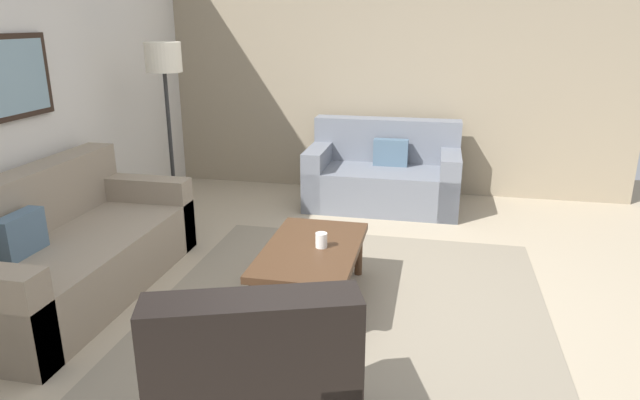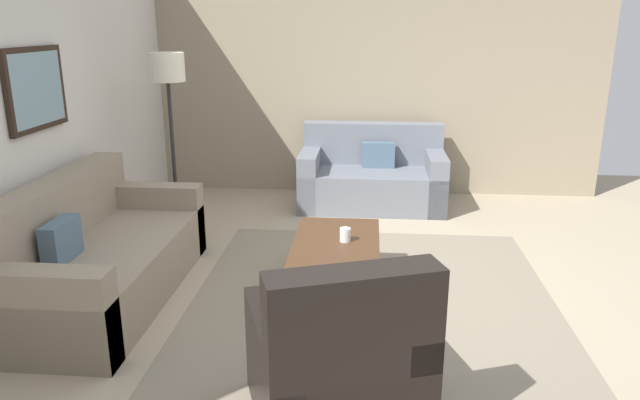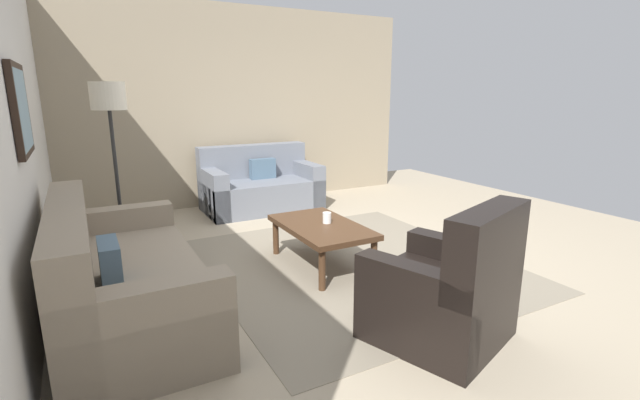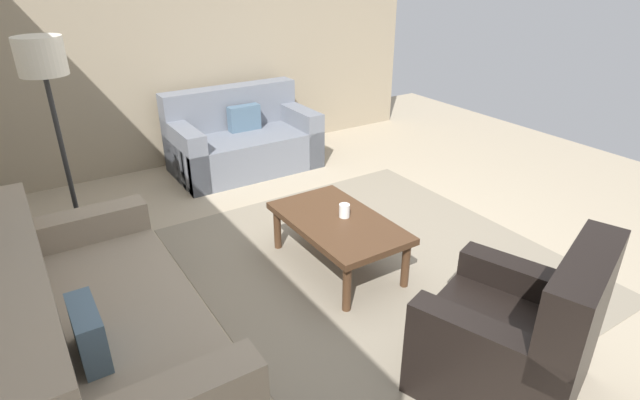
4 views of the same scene
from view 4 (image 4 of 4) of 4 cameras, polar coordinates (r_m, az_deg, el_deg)
ground_plane at (r=4.05m, az=6.26°, el=-7.00°), size 8.00×8.00×0.00m
stone_feature_panel at (r=6.08m, az=-11.79°, el=17.86°), size 0.12×5.20×2.80m
area_rug at (r=4.05m, az=6.27°, el=-6.95°), size 2.92×2.66×0.01m
couch_main at (r=3.14m, az=-24.31°, el=-13.93°), size 2.04×0.94×0.88m
couch_loveseat at (r=5.83m, az=-8.93°, el=6.57°), size 0.89×1.57×0.88m
armchair_leather at (r=3.00m, az=21.51°, el=-15.09°), size 1.02×1.02×0.95m
coffee_table at (r=3.81m, az=2.02°, el=-2.88°), size 1.10×0.64×0.41m
cup at (r=3.80m, az=2.78°, el=-1.21°), size 0.08×0.08×0.10m
lamp_standing at (r=4.06m, az=-28.55°, el=11.72°), size 0.32×0.32×1.71m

